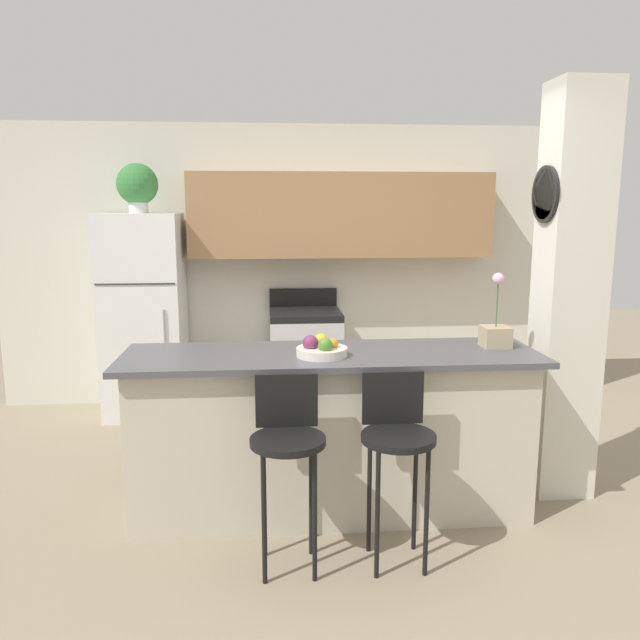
% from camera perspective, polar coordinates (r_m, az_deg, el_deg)
% --- Properties ---
extents(ground_plane, '(14.00, 14.00, 0.00)m').
position_cam_1_polar(ground_plane, '(3.97, 1.01, -16.93)').
color(ground_plane, gray).
extents(wall_back, '(5.60, 0.38, 2.55)m').
position_cam_1_polar(wall_back, '(5.75, 0.06, 6.94)').
color(wall_back, silver).
rests_on(wall_back, ground_plane).
extents(pillar_right, '(0.38, 0.34, 2.55)m').
position_cam_1_polar(pillar_right, '(4.15, 21.77, 2.18)').
color(pillar_right, silver).
rests_on(pillar_right, ground_plane).
extents(counter_bar, '(2.42, 0.70, 0.98)m').
position_cam_1_polar(counter_bar, '(3.77, 1.03, -10.22)').
color(counter_bar, beige).
rests_on(counter_bar, ground_plane).
extents(refrigerator, '(0.68, 0.63, 1.76)m').
position_cam_1_polar(refrigerator, '(5.63, -15.78, 0.35)').
color(refrigerator, white).
rests_on(refrigerator, ground_plane).
extents(stove_range, '(0.62, 0.64, 1.07)m').
position_cam_1_polar(stove_range, '(5.62, -1.35, -3.65)').
color(stove_range, silver).
rests_on(stove_range, ground_plane).
extents(bar_stool_left, '(0.38, 0.38, 0.98)m').
position_cam_1_polar(bar_stool_left, '(3.17, -2.97, -11.11)').
color(bar_stool_left, black).
rests_on(bar_stool_left, ground_plane).
extents(bar_stool_right, '(0.38, 0.38, 0.98)m').
position_cam_1_polar(bar_stool_right, '(3.23, 7.03, -10.74)').
color(bar_stool_right, black).
rests_on(bar_stool_right, ground_plane).
extents(potted_plant_on_fridge, '(0.34, 0.34, 0.41)m').
position_cam_1_polar(potted_plant_on_fridge, '(5.55, -16.35, 11.71)').
color(potted_plant_on_fridge, silver).
rests_on(potted_plant_on_fridge, refrigerator).
extents(orchid_vase, '(0.16, 0.16, 0.45)m').
position_cam_1_polar(orchid_vase, '(3.89, 15.76, -0.98)').
color(orchid_vase, tan).
rests_on(orchid_vase, counter_bar).
extents(fruit_bowl, '(0.29, 0.29, 0.12)m').
position_cam_1_polar(fruit_bowl, '(3.53, 0.11, -2.66)').
color(fruit_bowl, silver).
rests_on(fruit_bowl, counter_bar).
extents(trash_bin, '(0.28, 0.28, 0.38)m').
position_cam_1_polar(trash_bin, '(5.51, -10.08, -7.01)').
color(trash_bin, '#59595B').
rests_on(trash_bin, ground_plane).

